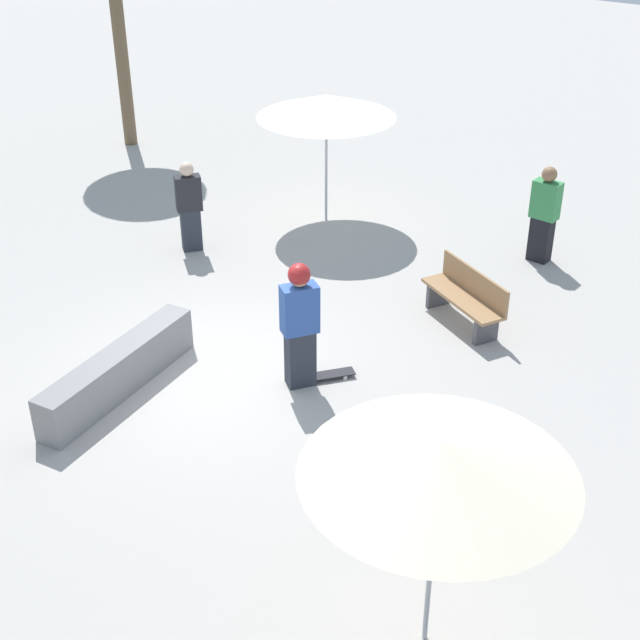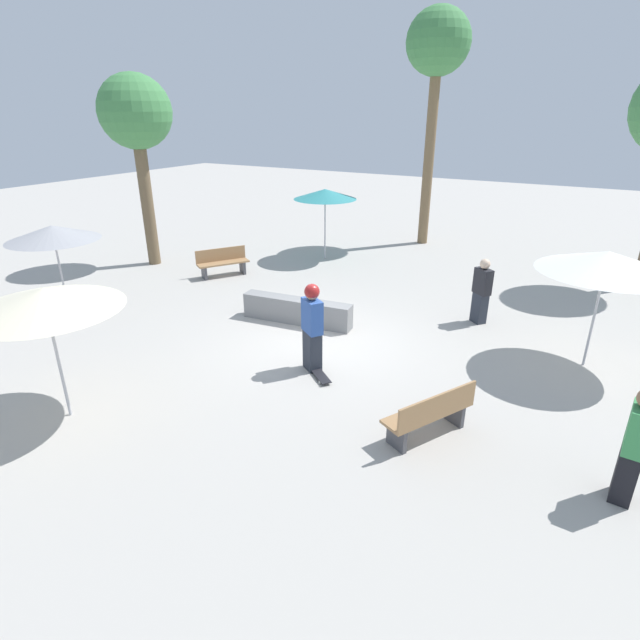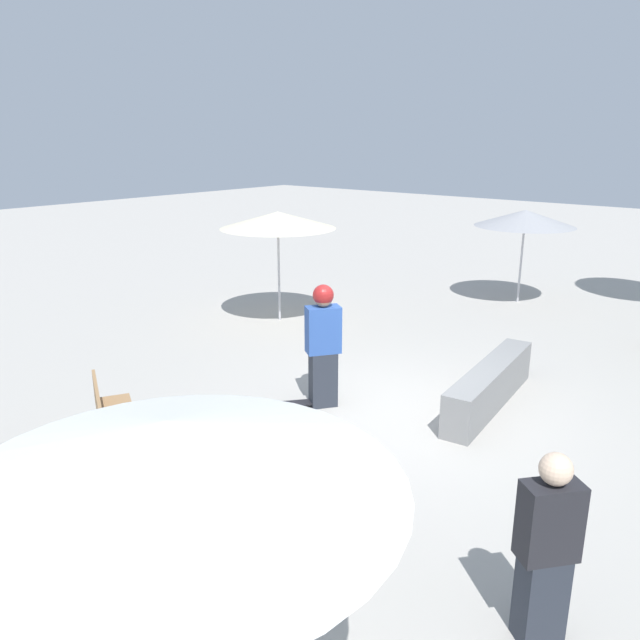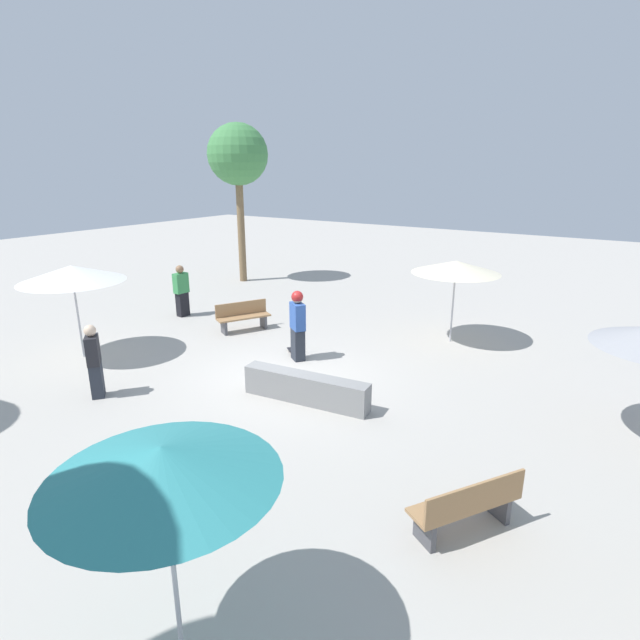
% 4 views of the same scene
% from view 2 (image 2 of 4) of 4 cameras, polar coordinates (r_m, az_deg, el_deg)
% --- Properties ---
extents(ground_plane, '(60.00, 60.00, 0.00)m').
position_cam_2_polar(ground_plane, '(11.10, 0.02, -2.95)').
color(ground_plane, '#ADA8A0').
extents(skater_main, '(0.54, 0.49, 1.80)m').
position_cam_2_polar(skater_main, '(9.74, -0.90, -0.52)').
color(skater_main, '#282D38').
rests_on(skater_main, ground_plane).
extents(skateboard, '(0.75, 0.66, 0.07)m').
position_cam_2_polar(skateboard, '(9.84, -0.08, -6.19)').
color(skateboard, black).
rests_on(skateboard, ground_plane).
extents(concrete_ledge, '(2.80, 0.72, 0.61)m').
position_cam_2_polar(concrete_ledge, '(12.20, -2.65, 1.07)').
color(concrete_ledge, gray).
rests_on(concrete_ledge, ground_plane).
extents(bench_near, '(1.14, 1.62, 0.85)m').
position_cam_2_polar(bench_near, '(8.17, 12.50, -10.43)').
color(bench_near, '#47474C').
rests_on(bench_near, ground_plane).
extents(bench_far, '(1.23, 1.59, 0.85)m').
position_cam_2_polar(bench_far, '(16.00, -11.07, 6.48)').
color(bench_far, '#47474C').
rests_on(bench_far, ground_plane).
extents(shade_umbrella_grey, '(2.26, 2.26, 2.16)m').
position_cam_2_polar(shade_umbrella_grey, '(14.47, -28.25, 8.77)').
color(shade_umbrella_grey, '#B7B7BC').
rests_on(shade_umbrella_grey, ground_plane).
extents(shade_umbrella_cream, '(2.39, 2.39, 2.30)m').
position_cam_2_polar(shade_umbrella_cream, '(8.87, -28.98, 2.10)').
color(shade_umbrella_cream, '#B7B7BC').
rests_on(shade_umbrella_cream, ground_plane).
extents(shade_umbrella_teal, '(2.13, 2.13, 2.39)m').
position_cam_2_polar(shade_umbrella_teal, '(17.25, 0.59, 14.19)').
color(shade_umbrella_teal, '#B7B7BC').
rests_on(shade_umbrella_teal, ground_plane).
extents(shade_umbrella_white, '(2.53, 2.53, 2.40)m').
position_cam_2_polar(shade_umbrella_white, '(10.91, 29.95, 5.80)').
color(shade_umbrella_white, '#B7B7BC').
rests_on(shade_umbrella_white, ground_plane).
extents(palm_tree_right, '(2.22, 2.22, 5.90)m').
position_cam_2_polar(palm_tree_right, '(17.38, -20.32, 20.94)').
color(palm_tree_right, brown).
rests_on(palm_tree_right, ground_plane).
extents(palm_tree_far_back, '(2.21, 2.21, 8.08)m').
position_cam_2_polar(palm_tree_far_back, '(19.80, 13.29, 27.74)').
color(palm_tree_far_back, brown).
rests_on(palm_tree_far_back, ground_plane).
extents(bystander_watching, '(0.29, 0.48, 1.69)m').
position_cam_2_polar(bystander_watching, '(7.76, 32.23, -12.16)').
color(bystander_watching, black).
rests_on(bystander_watching, ground_plane).
extents(bystander_far, '(0.49, 0.47, 1.61)m').
position_cam_2_polar(bystander_far, '(12.65, 17.97, 3.14)').
color(bystander_far, '#282D38').
rests_on(bystander_far, ground_plane).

